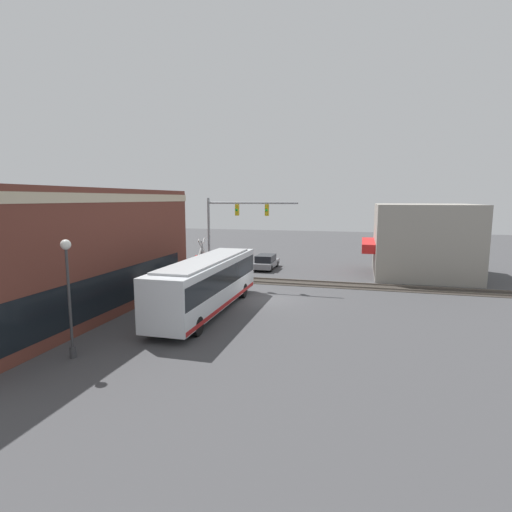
% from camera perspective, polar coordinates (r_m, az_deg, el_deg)
% --- Properties ---
extents(ground_plane, '(120.00, 120.00, 0.00)m').
position_cam_1_polar(ground_plane, '(27.82, 1.40, -6.23)').
color(ground_plane, '#424244').
extents(brick_building, '(20.13, 8.69, 7.52)m').
position_cam_1_polar(brick_building, '(26.90, -27.45, 0.51)').
color(brick_building, brown).
rests_on(brick_building, ground).
extents(shop_building, '(9.73, 9.50, 6.44)m').
position_cam_1_polar(shop_building, '(39.33, 22.62, 2.15)').
color(shop_building, gray).
rests_on(shop_building, ground).
extents(city_bus, '(12.22, 2.59, 3.32)m').
position_cam_1_polar(city_bus, '(24.74, -6.96, -3.75)').
color(city_bus, silver).
rests_on(city_bus, ground).
extents(traffic_signal_gantry, '(0.42, 7.41, 6.99)m').
position_cam_1_polar(traffic_signal_gantry, '(32.15, -3.40, 4.88)').
color(traffic_signal_gantry, gray).
rests_on(traffic_signal_gantry, ground).
extents(crossing_signal, '(1.41, 1.18, 3.81)m').
position_cam_1_polar(crossing_signal, '(32.27, -7.73, -0.13)').
color(crossing_signal, gray).
rests_on(crossing_signal, ground).
extents(streetlamp, '(0.44, 0.44, 5.23)m').
position_cam_1_polar(streetlamp, '(18.96, -25.20, -4.22)').
color(streetlamp, '#38383A').
rests_on(streetlamp, ground).
extents(rail_track_near, '(2.60, 60.00, 0.15)m').
position_cam_1_polar(rail_track_near, '(33.53, 3.78, -3.70)').
color(rail_track_near, '#332D28').
rests_on(rail_track_near, ground).
extents(parked_car_grey, '(4.62, 1.82, 1.43)m').
position_cam_1_polar(parked_car_grey, '(39.63, 1.44, -0.90)').
color(parked_car_grey, slate).
rests_on(parked_car_grey, ground).
extents(pedestrian_at_crossing, '(0.34, 0.34, 1.87)m').
position_cam_1_polar(pedestrian_at_crossing, '(31.70, -6.69, -2.71)').
color(pedestrian_at_crossing, '#473828').
rests_on(pedestrian_at_crossing, ground).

